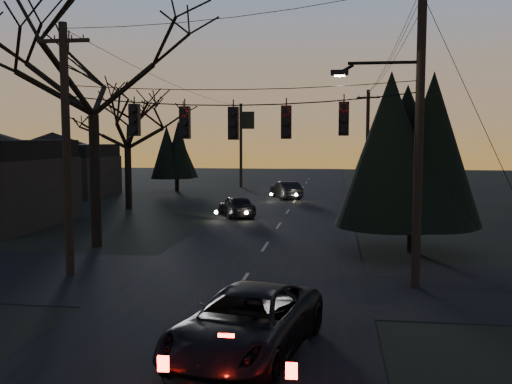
# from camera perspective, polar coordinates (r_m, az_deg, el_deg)

# --- Properties ---
(main_road) EXTENTS (8.00, 120.00, 0.02)m
(main_road) POSITION_cam_1_polar(r_m,az_deg,el_deg) (28.67, 1.88, -4.01)
(main_road) COLOR black
(main_road) RESTS_ON ground
(cross_road) EXTENTS (60.00, 7.00, 0.02)m
(cross_road) POSITION_cam_1_polar(r_m,az_deg,el_deg) (18.95, -1.31, -8.91)
(cross_road) COLOR black
(cross_road) RESTS_ON ground
(utility_pole_right) EXTENTS (5.00, 0.30, 10.00)m
(utility_pole_right) POSITION_cam_1_polar(r_m,az_deg,el_deg) (18.90, 15.61, -9.17)
(utility_pole_right) COLOR black
(utility_pole_right) RESTS_ON ground
(utility_pole_left) EXTENTS (1.80, 0.30, 8.50)m
(utility_pole_left) POSITION_cam_1_polar(r_m,az_deg,el_deg) (20.75, -18.06, -7.94)
(utility_pole_left) COLOR black
(utility_pole_left) RESTS_ON ground
(utility_pole_far_r) EXTENTS (1.80, 0.30, 8.50)m
(utility_pole_far_r) POSITION_cam_1_polar(r_m,az_deg,el_deg) (46.44, 10.99, -0.51)
(utility_pole_far_r) COLOR black
(utility_pole_far_r) RESTS_ON ground
(utility_pole_far_l) EXTENTS (0.30, 0.30, 8.00)m
(utility_pole_far_l) POSITION_cam_1_polar(r_m,az_deg,el_deg) (55.06, -1.51, 0.50)
(utility_pole_far_l) COLOR black
(utility_pole_far_l) RESTS_ON ground
(span_signal_assembly) EXTENTS (11.50, 0.44, 1.60)m
(span_signal_assembly) POSITION_cam_1_polar(r_m,az_deg,el_deg) (18.41, -2.09, 7.09)
(span_signal_assembly) COLOR black
(span_signal_assembly) RESTS_ON ground
(bare_tree_left) EXTENTS (9.38, 9.38, 11.40)m
(bare_tree_left) POSITION_cam_1_polar(r_m,az_deg,el_deg) (25.65, -16.08, 12.54)
(bare_tree_left) COLOR black
(bare_tree_left) RESTS_ON ground
(evergreen_right) EXTENTS (4.78, 4.78, 7.65)m
(evergreen_right) POSITION_cam_1_polar(r_m,az_deg,el_deg) (24.10, 15.50, 4.55)
(evergreen_right) COLOR black
(evergreen_right) RESTS_ON ground
(bare_tree_dist) EXTENTS (6.38, 6.38, 8.09)m
(bare_tree_dist) POSITION_cam_1_polar(r_m,az_deg,el_deg) (38.83, -12.76, 6.67)
(bare_tree_dist) COLOR black
(bare_tree_dist) RESTS_ON ground
(evergreen_dist) EXTENTS (3.44, 3.44, 5.51)m
(evergreen_dist) POSITION_cam_1_polar(r_m,az_deg,el_deg) (51.02, -7.94, 3.83)
(evergreen_dist) COLOR black
(evergreen_dist) RESTS_ON ground
(house_left_far) EXTENTS (9.00, 7.00, 5.20)m
(house_left_far) POSITION_cam_1_polar(r_m,az_deg,el_deg) (49.78, -19.61, 2.67)
(house_left_far) COLOR black
(house_left_far) RESTS_ON ground
(suv_near) EXTENTS (3.37, 5.46, 1.41)m
(suv_near) POSITION_cam_1_polar(r_m,az_deg,el_deg) (12.59, -0.97, -13.04)
(suv_near) COLOR black
(suv_near) RESTS_ON ground
(sedan_oncoming_a) EXTENTS (3.01, 4.12, 1.30)m
(sedan_oncoming_a) POSITION_cam_1_polar(r_m,az_deg,el_deg) (34.10, -1.95, -1.41)
(sedan_oncoming_a) COLOR black
(sedan_oncoming_a) RESTS_ON ground
(sedan_oncoming_b) EXTENTS (2.93, 4.21, 1.32)m
(sedan_oncoming_b) POSITION_cam_1_polar(r_m,az_deg,el_deg) (44.51, 3.02, 0.18)
(sedan_oncoming_b) COLOR black
(sedan_oncoming_b) RESTS_ON ground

